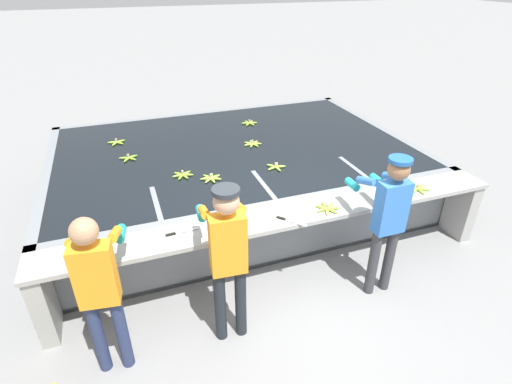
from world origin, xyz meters
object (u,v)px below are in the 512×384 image
Objects in this scene: worker_1 at (228,251)px; banana_bunch_floating_2 at (129,158)px; banana_bunch_ledge_0 at (327,208)px; knife_1 at (287,220)px; banana_bunch_floating_4 at (252,144)px; worker_0 at (99,283)px; banana_bunch_floating_1 at (276,167)px; banana_bunch_floating_3 at (117,142)px; banana_bunch_floating_6 at (183,175)px; banana_bunch_floating_0 at (211,178)px; banana_bunch_floating_5 at (249,123)px; worker_2 at (388,214)px; banana_bunch_ledge_1 at (418,188)px; knife_0 at (177,233)px.

worker_1 is 2.78m from banana_bunch_floating_2.
banana_bunch_ledge_0 reaches higher than knife_1.
banana_bunch_floating_2 and banana_bunch_floating_4 have the same top height.
banana_bunch_floating_1 is (2.27, 1.71, -0.09)m from worker_0.
banana_bunch_floating_3 is 0.99× the size of banana_bunch_floating_6.
banana_bunch_floating_4 is at bearing -21.47° from banana_bunch_floating_3.
worker_0 is 5.77× the size of banana_bunch_floating_6.
banana_bunch_floating_0 is 0.99× the size of banana_bunch_floating_5.
worker_2 is at bearing -24.36° from knife_1.
banana_bunch_floating_1 is 0.87m from banana_bunch_floating_4.
banana_bunch_floating_3 is at bearing -176.55° from banana_bunch_floating_5.
banana_bunch_floating_3 is 4.37m from banana_bunch_ledge_1.
banana_bunch_floating_0 is 0.80× the size of knife_0.
banana_bunch_floating_5 is 3.35m from knife_0.
banana_bunch_ledge_0 reaches higher than banana_bunch_floating_3.
knife_1 is at bearing -177.26° from banana_bunch_ledge_1.
banana_bunch_floating_0 is 2.56m from banana_bunch_ledge_1.
banana_bunch_floating_1 is 0.99× the size of banana_bunch_ledge_0.
banana_bunch_floating_1 is 1.00× the size of banana_bunch_floating_3.
banana_bunch_floating_1 is 1.20m from banana_bunch_ledge_0.
banana_bunch_floating_0 is (0.27, 1.70, -0.14)m from worker_1.
banana_bunch_floating_1 and banana_bunch_floating_4 have the same top height.
banana_bunch_floating_3 and banana_bunch_floating_4 have the same top height.
worker_1 reaches higher than banana_bunch_floating_1.
worker_2 is at bearing -71.26° from banana_bunch_floating_1.
worker_1 is at bearing -157.72° from banana_bunch_ledge_0.
banana_bunch_floating_5 is at bearing 54.25° from worker_0.
worker_1 is at bearing -88.43° from banana_bunch_floating_6.
banana_bunch_floating_3 is 3.52m from banana_bunch_ledge_0.
worker_1 is 5.94× the size of banana_bunch_floating_5.
knife_0 is at bearing 118.33° from worker_1.
banana_bunch_ledge_0 is 0.51m from knife_1.
worker_1 is 5.96× the size of banana_bunch_floating_4.
banana_bunch_floating_1 is (0.90, 0.03, 0.00)m from banana_bunch_floating_0.
banana_bunch_ledge_0 is at bearing 12.25° from worker_0.
worker_0 is at bearing -166.06° from knife_1.
worker_1 is at bearing -76.02° from banana_bunch_floating_2.
banana_bunch_floating_4 is (1.15, 2.59, -0.14)m from worker_1.
banana_bunch_floating_0 is 0.39m from banana_bunch_floating_6.
banana_bunch_ledge_1 is 1.00× the size of knife_1.
banana_bunch_floating_3 is 2.09m from banana_bunch_floating_4.
worker_0 is 3.42m from banana_bunch_floating_4.
banana_bunch_ledge_0 is at bearing -178.52° from banana_bunch_ledge_1.
worker_1 is 5.96× the size of banana_bunch_ledge_0.
knife_0 is (-1.49, -1.95, -0.01)m from banana_bunch_floating_4.
banana_bunch_floating_2 and banana_bunch_floating_6 have the same top height.
worker_2 reaches higher than banana_bunch_floating_4.
worker_1 is at bearing -0.70° from worker_0.
banana_bunch_ledge_0 is (0.16, -2.06, 0.00)m from banana_bunch_floating_4.
worker_2 is 1.77m from banana_bunch_floating_1.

